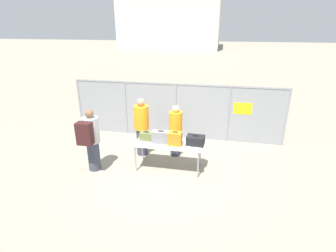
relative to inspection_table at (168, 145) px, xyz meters
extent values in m
plane|color=gray|center=(-0.19, 0.03, -0.72)|extent=(120.00, 120.00, 0.00)
cylinder|color=gray|center=(-3.88, 2.23, 0.27)|extent=(0.07, 0.07, 1.98)
cylinder|color=gray|center=(-2.04, 2.23, 0.27)|extent=(0.07, 0.07, 1.98)
cylinder|color=gray|center=(-0.19, 2.23, 0.27)|extent=(0.07, 0.07, 1.98)
cylinder|color=gray|center=(1.65, 2.23, 0.27)|extent=(0.07, 0.07, 1.98)
cylinder|color=gray|center=(3.49, 2.23, 0.27)|extent=(0.07, 0.07, 1.98)
cube|color=gray|center=(-0.19, 2.23, 0.27)|extent=(7.37, 0.01, 1.98)
cube|color=gray|center=(-0.19, 2.23, 1.23)|extent=(7.37, 0.04, 0.04)
cube|color=yellow|center=(2.09, 2.22, 0.50)|extent=(0.60, 0.01, 0.40)
cube|color=silver|center=(0.00, 0.00, 0.05)|extent=(1.86, 0.79, 0.02)
cylinder|color=#99999E|center=(-0.87, -0.34, -0.35)|extent=(0.04, 0.04, 0.76)
cylinder|color=#99999E|center=(0.87, -0.34, -0.35)|extent=(0.04, 0.04, 0.76)
cylinder|color=#99999E|center=(-0.87, 0.34, -0.35)|extent=(0.04, 0.04, 0.76)
cylinder|color=#99999E|center=(0.87, 0.34, -0.35)|extent=(0.04, 0.04, 0.76)
cube|color=#566033|center=(-0.65, 0.08, 0.17)|extent=(0.38, 0.25, 0.23)
cube|color=black|center=(-0.65, 0.08, 0.30)|extent=(0.15, 0.03, 0.02)
cube|color=slate|center=(-0.21, -0.03, 0.23)|extent=(0.50, 0.23, 0.34)
cube|color=black|center=(-0.21, -0.03, 0.41)|extent=(0.16, 0.03, 0.02)
cube|color=orange|center=(0.20, -0.08, 0.24)|extent=(0.36, 0.26, 0.37)
cube|color=black|center=(0.20, -0.08, 0.44)|extent=(0.14, 0.03, 0.02)
cube|color=black|center=(0.74, 0.06, 0.18)|extent=(0.50, 0.38, 0.25)
cube|color=black|center=(0.74, 0.06, 0.32)|extent=(0.16, 0.04, 0.02)
cylinder|color=#383D4C|center=(-2.04, -0.47, -0.30)|extent=(0.33, 0.33, 0.85)
cylinder|color=#B2B2B7|center=(-2.04, -0.47, 0.47)|extent=(0.44, 0.44, 0.70)
sphere|color=brown|center=(-2.04, -0.47, 0.94)|extent=(0.23, 0.23, 0.23)
cube|color=#381919|center=(-2.04, -0.82, 0.51)|extent=(0.40, 0.24, 0.59)
cylinder|color=#383D4C|center=(0.05, 0.84, -0.34)|extent=(0.31, 0.31, 0.77)
cylinder|color=orange|center=(0.05, 0.84, 0.37)|extent=(0.40, 0.40, 0.65)
sphere|color=beige|center=(0.05, 0.84, 0.80)|extent=(0.21, 0.21, 0.21)
cylinder|color=#383D4C|center=(-0.98, 0.70, -0.29)|extent=(0.34, 0.34, 0.87)
cylinder|color=orange|center=(-0.98, 0.70, 0.50)|extent=(0.45, 0.45, 0.72)
sphere|color=#A57A5B|center=(-0.98, 0.70, 0.98)|extent=(0.23, 0.23, 0.23)
cube|color=white|center=(0.64, 3.46, -0.33)|extent=(2.59, 1.29, 0.51)
sphere|color=black|center=(0.19, 2.76, -0.46)|extent=(0.53, 0.53, 0.53)
sphere|color=black|center=(0.19, 4.15, -0.46)|extent=(0.53, 0.53, 0.53)
cylinder|color=#59595B|center=(-1.11, 3.46, -0.53)|extent=(0.91, 0.06, 0.06)
cube|color=beige|center=(-7.40, 40.97, 2.98)|extent=(15.81, 12.88, 7.41)
camera|label=1|loc=(1.29, -6.46, 3.13)|focal=28.00mm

